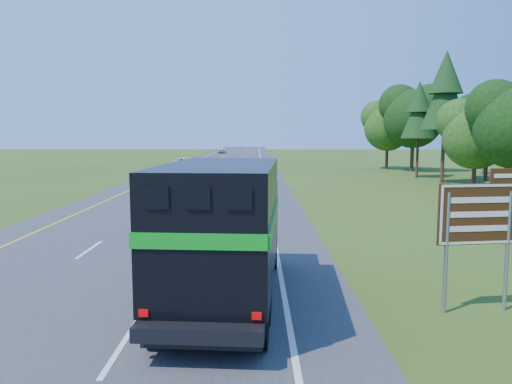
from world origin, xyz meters
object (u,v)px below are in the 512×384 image
(far_car, at_px, (221,150))
(exit_sign, at_px, (480,220))
(white_suv, at_px, (185,166))
(horse_truck, at_px, (225,228))

(far_car, relative_size, exit_sign, 1.31)
(white_suv, xyz_separation_m, exit_sign, (13.56, -43.01, 1.41))
(horse_truck, xyz_separation_m, exit_sign, (6.50, -0.70, 0.34))
(white_suv, distance_m, far_car, 62.78)
(far_car, bearing_deg, exit_sign, -85.89)
(far_car, height_order, exit_sign, exit_sign)
(horse_truck, bearing_deg, white_suv, 103.44)
(horse_truck, bearing_deg, far_car, 98.00)
(horse_truck, distance_m, exit_sign, 6.55)
(exit_sign, bearing_deg, horse_truck, 166.58)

